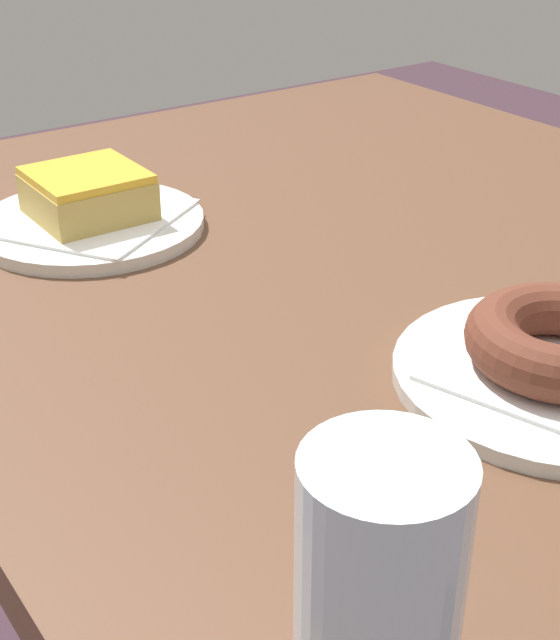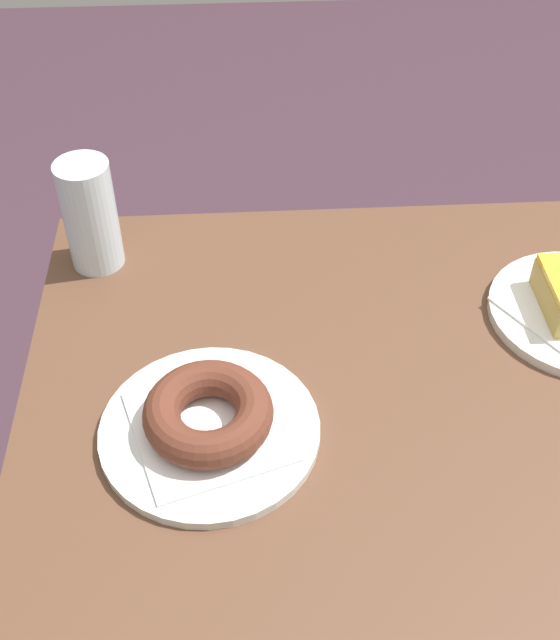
% 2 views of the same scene
% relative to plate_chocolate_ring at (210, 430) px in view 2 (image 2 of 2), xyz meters
% --- Properties ---
extents(table, '(0.94, 0.84, 0.78)m').
position_rel_plate_chocolate_ring_xyz_m(table, '(0.27, -0.05, -0.09)').
color(table, brown).
rests_on(table, ground_plane).
extents(plate_chocolate_ring, '(0.22, 0.22, 0.01)m').
position_rel_plate_chocolate_ring_xyz_m(plate_chocolate_ring, '(0.00, 0.00, 0.00)').
color(plate_chocolate_ring, silver).
rests_on(plate_chocolate_ring, table).
extents(napkin_chocolate_ring, '(0.18, 0.18, 0.00)m').
position_rel_plate_chocolate_ring_xyz_m(napkin_chocolate_ring, '(0.00, -0.00, 0.01)').
color(napkin_chocolate_ring, white).
rests_on(napkin_chocolate_ring, plate_chocolate_ring).
extents(donut_chocolate_ring, '(0.13, 0.13, 0.04)m').
position_rel_plate_chocolate_ring_xyz_m(donut_chocolate_ring, '(0.00, -0.00, 0.03)').
color(donut_chocolate_ring, brown).
rests_on(donut_chocolate_ring, napkin_chocolate_ring).
extents(water_glass, '(0.06, 0.06, 0.14)m').
position_rel_plate_chocolate_ring_xyz_m(water_glass, '(-0.14, 0.28, 0.06)').
color(water_glass, silver).
rests_on(water_glass, table).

